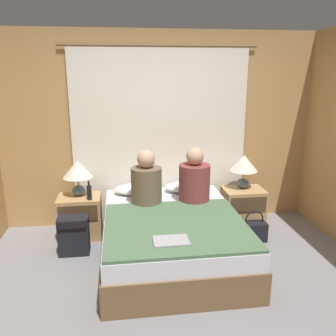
# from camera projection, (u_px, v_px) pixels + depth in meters

# --- Properties ---
(ground_plane) EXTENTS (16.00, 16.00, 0.00)m
(ground_plane) POSITION_uv_depth(u_px,v_px,m) (182.00, 293.00, 3.32)
(ground_plane) COLOR gray
(wall_back) EXTENTS (4.17, 0.06, 2.50)m
(wall_back) POSITION_uv_depth(u_px,v_px,m) (160.00, 130.00, 4.65)
(wall_back) COLOR tan
(wall_back) RESTS_ON ground_plane
(curtain_panel) EXTENTS (2.46, 0.02, 2.31)m
(curtain_panel) POSITION_uv_depth(u_px,v_px,m) (160.00, 139.00, 4.62)
(curtain_panel) COLOR white
(curtain_panel) RESTS_ON ground_plane
(bed) EXTENTS (1.47, 1.93, 0.50)m
(bed) POSITION_uv_depth(u_px,v_px,m) (172.00, 237.00, 3.89)
(bed) COLOR brown
(bed) RESTS_ON ground_plane
(nightstand_left) EXTENTS (0.52, 0.40, 0.52)m
(nightstand_left) POSITION_uv_depth(u_px,v_px,m) (80.00, 217.00, 4.39)
(nightstand_left) COLOR tan
(nightstand_left) RESTS_ON ground_plane
(nightstand_right) EXTENTS (0.52, 0.40, 0.52)m
(nightstand_right) POSITION_uv_depth(u_px,v_px,m) (243.00, 208.00, 4.66)
(nightstand_right) COLOR tan
(nightstand_right) RESTS_ON ground_plane
(lamp_left) EXTENTS (0.36, 0.36, 0.44)m
(lamp_left) POSITION_uv_depth(u_px,v_px,m) (78.00, 171.00, 4.30)
(lamp_left) COLOR slate
(lamp_left) RESTS_ON nightstand_left
(lamp_right) EXTENTS (0.36, 0.36, 0.44)m
(lamp_right) POSITION_uv_depth(u_px,v_px,m) (244.00, 165.00, 4.57)
(lamp_right) COLOR slate
(lamp_right) RESTS_ON nightstand_right
(pillow_left) EXTENTS (0.59, 0.34, 0.12)m
(pillow_left) POSITION_uv_depth(u_px,v_px,m) (138.00, 189.00, 4.49)
(pillow_left) COLOR white
(pillow_left) RESTS_ON bed
(pillow_right) EXTENTS (0.59, 0.34, 0.12)m
(pillow_right) POSITION_uv_depth(u_px,v_px,m) (188.00, 187.00, 4.57)
(pillow_right) COLOR white
(pillow_right) RESTS_ON bed
(blanket_on_bed) EXTENTS (1.41, 1.28, 0.03)m
(blanket_on_bed) POSITION_uv_depth(u_px,v_px,m) (176.00, 226.00, 3.54)
(blanket_on_bed) COLOR #4C6B4C
(blanket_on_bed) RESTS_ON bed
(person_left_in_bed) EXTENTS (0.35, 0.35, 0.64)m
(person_left_in_bed) POSITION_uv_depth(u_px,v_px,m) (146.00, 182.00, 4.08)
(person_left_in_bed) COLOR brown
(person_left_in_bed) RESTS_ON bed
(person_right_in_bed) EXTENTS (0.37, 0.37, 0.66)m
(person_right_in_bed) POSITION_uv_depth(u_px,v_px,m) (194.00, 180.00, 4.16)
(person_right_in_bed) COLOR brown
(person_right_in_bed) RESTS_ON bed
(beer_bottle_on_left_stand) EXTENTS (0.06, 0.06, 0.23)m
(beer_bottle_on_left_stand) POSITION_uv_depth(u_px,v_px,m) (89.00, 192.00, 4.21)
(beer_bottle_on_left_stand) COLOR black
(beer_bottle_on_left_stand) RESTS_ON nightstand_left
(laptop_on_bed) EXTENTS (0.32, 0.22, 0.02)m
(laptop_on_bed) POSITION_uv_depth(u_px,v_px,m) (171.00, 241.00, 3.17)
(laptop_on_bed) COLOR #9EA0A5
(laptop_on_bed) RESTS_ON blanket_on_bed
(backpack_on_floor) EXTENTS (0.33, 0.23, 0.44)m
(backpack_on_floor) POSITION_uv_depth(u_px,v_px,m) (74.00, 233.00, 3.98)
(backpack_on_floor) COLOR black
(backpack_on_floor) RESTS_ON ground_plane
(handbag_on_floor) EXTENTS (0.30, 0.17, 0.39)m
(handbag_on_floor) POSITION_uv_depth(u_px,v_px,m) (254.00, 231.00, 4.31)
(handbag_on_floor) COLOR black
(handbag_on_floor) RESTS_ON ground_plane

